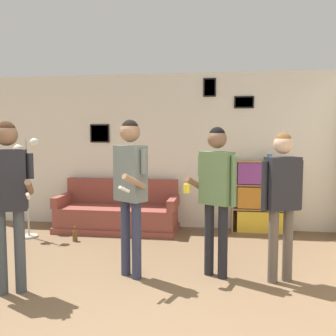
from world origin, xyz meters
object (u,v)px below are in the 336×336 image
person_player_foreground_left (8,188)px  person_spectator_near_bookshelf (282,191)px  couch (118,214)px  bookshelf (262,197)px  person_watcher_holding_cup (216,185)px  bottle_on_floor (75,235)px  drinking_cup (270,157)px  floor_lamp (27,174)px  person_player_foreground_center (130,180)px

person_player_foreground_left → person_spectator_near_bookshelf: (2.79, 0.74, -0.08)m
couch → bookshelf: 2.45m
couch → person_watcher_holding_cup: 2.66m
couch → bottle_on_floor: bearing=-122.0°
bookshelf → person_player_foreground_left: 4.02m
bottle_on_floor → drinking_cup: size_ratio=2.14×
person_player_foreground_left → drinking_cup: bearing=44.6°
floor_lamp → drinking_cup: floor_lamp is taller
bookshelf → bottle_on_floor: (-2.89, -0.95, -0.51)m
bookshelf → floor_lamp: size_ratio=0.76×
couch → drinking_cup: drinking_cup is taller
person_spectator_near_bookshelf → person_player_foreground_left: bearing=-165.2°
person_player_foreground_left → person_spectator_near_bookshelf: size_ratio=1.07×
bookshelf → person_watcher_holding_cup: (-0.71, -2.08, 0.46)m
person_player_foreground_left → drinking_cup: 4.08m
person_spectator_near_bookshelf → bottle_on_floor: person_spectator_near_bookshelf is taller
person_player_foreground_left → bottle_on_floor: size_ratio=7.61×
bottle_on_floor → floor_lamp: bearing=172.3°
couch → bottle_on_floor: couch is taller
couch → person_spectator_near_bookshelf: (2.43, -1.92, 0.74)m
couch → person_watcher_holding_cup: person_watcher_holding_cup is taller
bookshelf → drinking_cup: drinking_cup is taller
bottle_on_floor → person_player_foreground_center: bearing=-46.6°
bottle_on_floor → bookshelf: bearing=18.2°
person_player_foreground_left → person_player_foreground_center: size_ratio=0.98×
bookshelf → person_player_foreground_left: (-2.79, -2.86, 0.50)m
person_spectator_near_bookshelf → drinking_cup: person_spectator_near_bookshelf is taller
person_watcher_holding_cup → drinking_cup: bearing=68.3°
bookshelf → person_spectator_near_bookshelf: bearing=-89.9°
person_player_foreground_center → bottle_on_floor: person_player_foreground_center is taller
floor_lamp → bottle_on_floor: bearing=-7.7°
bookshelf → person_spectator_near_bookshelf: 2.16m
couch → person_spectator_near_bookshelf: person_spectator_near_bookshelf is taller
bookshelf → drinking_cup: (0.11, 0.00, 0.66)m
bookshelf → person_player_foreground_center: bearing=-127.0°
couch → person_player_foreground_center: (0.74, -2.03, 0.84)m
floor_lamp → person_player_foreground_left: bearing=-65.4°
person_spectator_near_bookshelf → drinking_cup: (0.11, 2.12, 0.25)m
person_player_foreground_center → person_watcher_holding_cup: (0.97, 0.15, -0.06)m
couch → person_player_foreground_left: (-0.37, -2.66, 0.82)m
person_player_foreground_left → person_spectator_near_bookshelf: 2.89m
bookshelf → floor_lamp: 3.83m
person_player_foreground_center → drinking_cup: bearing=51.2°
couch → person_player_foreground_center: size_ratio=1.14×
drinking_cup → couch: bearing=-175.5°
floor_lamp → person_spectator_near_bookshelf: bearing=-19.0°
person_player_foreground_left → person_watcher_holding_cup: bearing=20.6°
person_player_foreground_left → drinking_cup: size_ratio=16.28×
person_spectator_near_bookshelf → bottle_on_floor: 3.26m
floor_lamp → person_player_foreground_left: 2.22m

